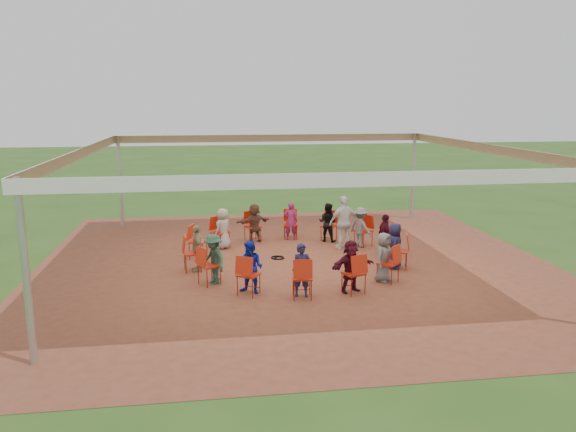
{
  "coord_description": "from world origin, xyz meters",
  "views": [
    {
      "loc": [
        -2.21,
        -13.76,
        4.11
      ],
      "look_at": [
        -0.15,
        0.3,
        1.19
      ],
      "focal_mm": 35.0,
      "sensor_mm": 36.0,
      "label": 1
    }
  ],
  "objects": [
    {
      "name": "chair_3",
      "position": [
        1.37,
        2.23,
        0.45
      ],
      "size": [
        0.59,
        0.59,
        0.9
      ],
      "primitive_type": null,
      "rotation": [
        0.0,
        0.0,
        2.59
      ],
      "color": "red",
      "rests_on": "ground"
    },
    {
      "name": "chair_6",
      "position": [
        -1.87,
        1.83,
        0.45
      ],
      "size": [
        0.61,
        0.61,
        0.9
      ],
      "primitive_type": null,
      "rotation": [
        0.0,
        0.0,
        -2.35
      ],
      "color": "red",
      "rests_on": "ground"
    },
    {
      "name": "standing_person",
      "position": [
        1.58,
        1.22,
        0.77
      ],
      "size": [
        0.97,
        0.64,
        1.52
      ],
      "primitive_type": "imported",
      "rotation": [
        0.0,
        0.0,
        3.36
      ],
      "color": "silver",
      "rests_on": "ground"
    },
    {
      "name": "person_seated_9",
      "position": [
        -1.31,
        -2.13,
        0.58
      ],
      "size": [
        0.65,
        0.57,
        1.15
      ],
      "primitive_type": "imported",
      "rotation": [
        0.0,
        0.0,
        -0.55
      ],
      "color": "#0F21A1",
      "rests_on": "ground"
    },
    {
      "name": "chair_13",
      "position": [
        1.87,
        -1.83,
        0.45
      ],
      "size": [
        0.61,
        0.61,
        0.9
      ],
      "primitive_type": null,
      "rotation": [
        0.0,
        0.0,
        0.79
      ],
      "color": "red",
      "rests_on": "ground"
    },
    {
      "name": "chair_12",
      "position": [
        0.89,
        -2.46,
        0.45
      ],
      "size": [
        0.54,
        0.56,
        0.9
      ],
      "primitive_type": null,
      "rotation": [
        0.0,
        0.0,
        0.35
      ],
      "color": "red",
      "rests_on": "ground"
    },
    {
      "name": "person_seated_4",
      "position": [
        0.26,
        2.49,
        0.58
      ],
      "size": [
        0.45,
        0.32,
        1.15
      ],
      "primitive_type": "imported",
      "rotation": [
        0.0,
        0.0,
        3.04
      ],
      "color": "#812051",
      "rests_on": "ground"
    },
    {
      "name": "chair_2",
      "position": [
        2.2,
        1.41,
        0.45
      ],
      "size": [
        0.6,
        0.59,
        0.9
      ],
      "primitive_type": null,
      "rotation": [
        0.0,
        0.0,
        2.14
      ],
      "color": "red",
      "rests_on": "ground"
    },
    {
      "name": "ground",
      "position": [
        0.0,
        0.0,
        0.0
      ],
      "size": [
        80.0,
        80.0,
        0.0
      ],
      "primitive_type": "plane",
      "color": "#2A4D18",
      "rests_on": "ground"
    },
    {
      "name": "chair_8",
      "position": [
        -2.6,
        -0.32,
        0.45
      ],
      "size": [
        0.49,
        0.47,
        0.9
      ],
      "primitive_type": null,
      "rotation": [
        0.0,
        0.0,
        -1.45
      ],
      "color": "red",
      "rests_on": "ground"
    },
    {
      "name": "person_seated_12",
      "position": [
        1.78,
        -1.75,
        0.58
      ],
      "size": [
        0.62,
        0.62,
        1.15
      ],
      "primitive_type": "imported",
      "rotation": [
        0.0,
        0.0,
        0.79
      ],
      "color": "slate",
      "rests_on": "ground"
    },
    {
      "name": "chair_5",
      "position": [
        -0.89,
        2.46,
        0.45
      ],
      "size": [
        0.54,
        0.56,
        0.9
      ],
      "primitive_type": null,
      "rotation": [
        0.0,
        0.0,
        -2.8
      ],
      "color": "red",
      "rests_on": "ground"
    },
    {
      "name": "chair_7",
      "position": [
        -2.48,
        0.84,
        0.45
      ],
      "size": [
        0.55,
        0.54,
        0.9
      ],
      "primitive_type": null,
      "rotation": [
        0.0,
        0.0,
        -1.9
      ],
      "color": "red",
      "rests_on": "ground"
    },
    {
      "name": "chair_0",
      "position": [
        2.48,
        -0.84,
        0.45
      ],
      "size": [
        0.55,
        0.54,
        0.9
      ],
      "primitive_type": null,
      "rotation": [
        0.0,
        0.0,
        1.24
      ],
      "color": "red",
      "rests_on": "ground"
    },
    {
      "name": "laptop",
      "position": [
        2.21,
        -0.75,
        0.55
      ],
      "size": [
        0.32,
        0.36,
        0.21
      ],
      "rotation": [
        0.0,
        0.0,
        1.24
      ],
      "color": "#B7B7BC",
      "rests_on": "ground"
    },
    {
      "name": "cable_coil",
      "position": [
        -0.38,
        0.5,
        0.02
      ],
      "size": [
        0.43,
        0.43,
        0.03
      ],
      "rotation": [
        0.0,
        0.0,
        0.27
      ],
      "color": "black",
      "rests_on": "ground"
    },
    {
      "name": "person_seated_0",
      "position": [
        2.37,
        -0.8,
        0.58
      ],
      "size": [
        0.48,
        0.64,
        1.15
      ],
      "primitive_type": "imported",
      "rotation": [
        0.0,
        0.0,
        1.24
      ],
      "color": "#1D1B3D",
      "rests_on": "ground"
    },
    {
      "name": "chair_10",
      "position": [
        -1.37,
        -2.23,
        0.45
      ],
      "size": [
        0.59,
        0.59,
        0.9
      ],
      "primitive_type": null,
      "rotation": [
        0.0,
        0.0,
        -0.55
      ],
      "color": "red",
      "rests_on": "ground"
    },
    {
      "name": "person_seated_7",
      "position": [
        -2.48,
        -0.3,
        0.58
      ],
      "size": [
        0.43,
        0.71,
        1.15
      ],
      "primitive_type": "imported",
      "rotation": [
        0.0,
        0.0,
        -1.45
      ],
      "color": "#9C8F65",
      "rests_on": "ground"
    },
    {
      "name": "dirt_patch",
      "position": [
        0.0,
        0.0,
        0.01
      ],
      "size": [
        13.0,
        13.0,
        0.0
      ],
      "primitive_type": "plane",
      "color": "brown",
      "rests_on": "ground"
    },
    {
      "name": "person_seated_3",
      "position": [
        1.31,
        2.13,
        0.58
      ],
      "size": [
        0.65,
        0.57,
        1.15
      ],
      "primitive_type": "imported",
      "rotation": [
        0.0,
        0.0,
        2.59
      ],
      "color": "black",
      "rests_on": "ground"
    },
    {
      "name": "person_seated_10",
      "position": [
        -0.26,
        -2.49,
        0.58
      ],
      "size": [
        0.45,
        0.32,
        1.15
      ],
      "primitive_type": "imported",
      "rotation": [
        0.0,
        0.0,
        -0.1
      ],
      "color": "#1D1B3D",
      "rests_on": "ground"
    },
    {
      "name": "person_seated_2",
      "position": [
        2.1,
        1.35,
        0.58
      ],
      "size": [
        0.71,
        0.83,
        1.15
      ],
      "primitive_type": "imported",
      "rotation": [
        0.0,
        0.0,
        2.14
      ],
      "color": "slate",
      "rests_on": "ground"
    },
    {
      "name": "chair_1",
      "position": [
        2.6,
        0.32,
        0.45
      ],
      "size": [
        0.49,
        0.47,
        0.9
      ],
      "primitive_type": null,
      "rotation": [
        0.0,
        0.0,
        1.69
      ],
      "color": "red",
      "rests_on": "ground"
    },
    {
      "name": "tent",
      "position": [
        0.0,
        0.0,
        2.37
      ],
      "size": [
        10.33,
        10.33,
        3.0
      ],
      "color": "#B2B2B7",
      "rests_on": "ground"
    },
    {
      "name": "chair_4",
      "position": [
        0.27,
        2.6,
        0.45
      ],
      "size": [
        0.46,
        0.48,
        0.9
      ],
      "primitive_type": null,
      "rotation": [
        0.0,
        0.0,
        3.04
      ],
      "color": "red",
      "rests_on": "ground"
    },
    {
      "name": "chair_9",
      "position": [
        -2.2,
        -1.41,
        0.45
      ],
      "size": [
        0.6,
        0.59,
        0.9
      ],
      "primitive_type": null,
      "rotation": [
        0.0,
        0.0,
        -1.0
      ],
      "color": "red",
      "rests_on": "ground"
    },
    {
      "name": "person_seated_1",
      "position": [
        2.48,
        0.3,
        0.58
      ],
      "size": [
        0.43,
        0.71,
        1.15
      ],
      "primitive_type": "imported",
      "rotation": [
        0.0,
        0.0,
        1.69
      ],
      "color": "#410B1A",
      "rests_on": "ground"
    },
    {
      "name": "chair_11",
      "position": [
        -0.27,
        -2.6,
        0.45
      ],
      "size": [
        0.46,
        0.48,
        0.9
      ],
      "primitive_type": null,
      "rotation": [
        0.0,
        0.0,
        -0.1
      ],
      "color": "red",
      "rests_on": "ground"
    },
    {
      "name": "person_seated_6",
      "position": [
        -1.78,
        1.75,
        0.58
      ],
      "size": [
        0.62,
        0.62,
        1.15
      ],
      "primitive_type": "imported",
      "rotation": [
        0.0,
        0.0,
        -2.35
      ],
      "color": "#A09C8E",
      "rests_on": "ground"
    },
    {
      "name": "person_seated_8",
      "position": [
        -2.1,
        -1.35,
        0.58
      ],
      "size": [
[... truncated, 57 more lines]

